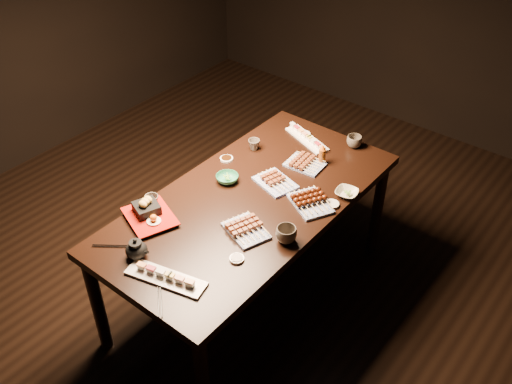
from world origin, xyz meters
TOP-DOWN VIEW (x-y plane):
  - ground at (0.00, 0.00)m, footprint 5.00×5.00m
  - dining_table at (0.39, -0.03)m, footprint 1.29×1.96m
  - sushi_platter_near at (0.46, -0.75)m, footprint 0.42×0.21m
  - sushi_platter_far at (0.29, 0.67)m, footprint 0.37×0.21m
  - yakitori_plate_center at (0.41, 0.17)m, footprint 0.27×0.23m
  - yakitori_plate_right at (0.55, -0.25)m, footprint 0.28×0.24m
  - yakitori_plate_left at (0.44, 0.43)m, footprint 0.23×0.18m
  - tsukune_plate at (0.68, 0.14)m, footprint 0.30×0.27m
  - edamame_bowl_green at (0.18, 0.02)m, footprint 0.15×0.15m
  - edamame_bowl_cream at (0.79, 0.34)m, footprint 0.14×0.14m
  - tempura_tray at (0.08, -0.49)m, footprint 0.35×0.31m
  - teacup_near_left at (0.01, -0.41)m, footprint 0.11×0.11m
  - teacup_mid_right at (0.75, -0.18)m, footprint 0.15×0.15m
  - teacup_far_left at (0.09, 0.38)m, footprint 0.08×0.08m
  - teacup_far_right at (0.56, 0.79)m, footprint 0.13×0.13m
  - teapot at (0.24, -0.73)m, footprint 0.15×0.15m
  - condiment_bottle at (0.50, 0.52)m, footprint 0.05×0.05m
  - sauce_dish_west at (0.03, 0.18)m, footprint 0.11×0.11m
  - sauce_dish_east at (0.77, 0.21)m, footprint 0.09×0.09m
  - sauce_dish_se at (0.64, -0.44)m, footprint 0.08×0.08m
  - sauce_dish_nw at (0.24, 0.71)m, footprint 0.09×0.09m
  - chopsticks_near at (0.09, -0.76)m, footprint 0.17×0.13m
  - chopsticks_se at (0.53, -0.85)m, footprint 0.19×0.17m

SIDE VIEW (x-z plane):
  - ground at x=0.00m, z-range 0.00..0.00m
  - dining_table at x=0.39m, z-range 0.00..0.75m
  - chopsticks_near at x=0.09m, z-range 0.75..0.76m
  - chopsticks_se at x=0.53m, z-range 0.75..0.76m
  - sauce_dish_se at x=0.64m, z-range 0.75..0.76m
  - sauce_dish_nw at x=0.24m, z-range 0.75..0.76m
  - sauce_dish_west at x=0.03m, z-range 0.75..0.76m
  - sauce_dish_east at x=0.77m, z-range 0.75..0.76m
  - edamame_bowl_cream at x=0.79m, z-range 0.75..0.78m
  - edamame_bowl_green at x=0.18m, z-range 0.75..0.79m
  - sushi_platter_far at x=0.29m, z-range 0.75..0.79m
  - sushi_platter_near at x=0.46m, z-range 0.75..0.80m
  - yakitori_plate_left at x=0.44m, z-range 0.75..0.81m
  - yakitori_plate_center at x=0.41m, z-range 0.75..0.81m
  - yakitori_plate_right at x=0.55m, z-range 0.75..0.81m
  - tsukune_plate at x=0.68m, z-range 0.75..0.81m
  - teacup_far_left at x=0.09m, z-range 0.75..0.82m
  - teacup_near_left at x=0.01m, z-range 0.75..0.82m
  - teacup_far_right at x=0.56m, z-range 0.75..0.83m
  - teacup_mid_right at x=0.75m, z-range 0.75..0.84m
  - tempura_tray at x=0.08m, z-range 0.75..0.85m
  - teapot at x=0.24m, z-range 0.75..0.86m
  - condiment_bottle at x=0.50m, z-range 0.75..0.88m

